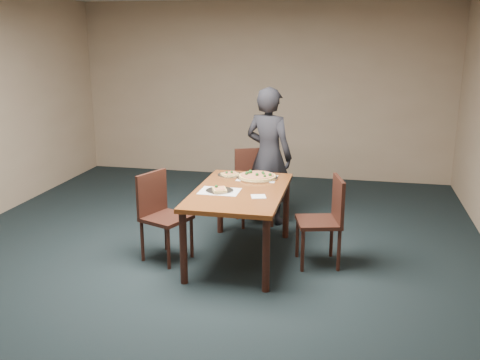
% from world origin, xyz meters
% --- Properties ---
extents(ground, '(8.00, 8.00, 0.00)m').
position_xyz_m(ground, '(0.00, 0.00, 0.00)').
color(ground, black).
rests_on(ground, ground).
extents(room_shell, '(8.00, 8.00, 8.00)m').
position_xyz_m(room_shell, '(0.00, 0.00, 1.74)').
color(room_shell, tan).
rests_on(room_shell, ground).
extents(dining_table, '(0.90, 1.50, 0.75)m').
position_xyz_m(dining_table, '(0.37, 0.55, 0.66)').
color(dining_table, '#5E2D12').
rests_on(dining_table, ground).
extents(chair_far, '(0.55, 0.55, 0.91)m').
position_xyz_m(chair_far, '(0.29, 1.73, 0.52)').
color(chair_far, black).
rests_on(chair_far, ground).
extents(chair_left, '(0.55, 0.55, 0.91)m').
position_xyz_m(chair_left, '(-0.43, 0.40, 0.52)').
color(chair_left, black).
rests_on(chair_left, ground).
extents(chair_right, '(0.51, 0.51, 0.91)m').
position_xyz_m(chair_right, '(1.25, 0.60, 0.52)').
color(chair_right, black).
rests_on(chair_right, ground).
extents(diner, '(0.71, 0.59, 1.68)m').
position_xyz_m(diner, '(0.47, 1.75, 0.84)').
color(diner, black).
rests_on(diner, ground).
extents(placemat_main, '(0.42, 0.32, 0.00)m').
position_xyz_m(placemat_main, '(0.47, 1.02, 0.75)').
color(placemat_main, white).
rests_on(placemat_main, dining_table).
extents(placemat_near, '(0.40, 0.30, 0.00)m').
position_xyz_m(placemat_near, '(0.19, 0.45, 0.75)').
color(placemat_near, white).
rests_on(placemat_near, dining_table).
extents(pizza_pan, '(0.45, 0.45, 0.07)m').
position_xyz_m(pizza_pan, '(0.47, 1.02, 0.77)').
color(pizza_pan, silver).
rests_on(pizza_pan, dining_table).
extents(slice_plate_near, '(0.28, 0.28, 0.06)m').
position_xyz_m(slice_plate_near, '(0.19, 0.45, 0.76)').
color(slice_plate_near, silver).
rests_on(slice_plate_near, dining_table).
extents(slice_plate_far, '(0.28, 0.28, 0.06)m').
position_xyz_m(slice_plate_far, '(0.14, 1.08, 0.76)').
color(slice_plate_far, silver).
rests_on(slice_plate_far, dining_table).
extents(napkin, '(0.17, 0.17, 0.01)m').
position_xyz_m(napkin, '(0.60, 0.34, 0.75)').
color(napkin, white).
rests_on(napkin, dining_table).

